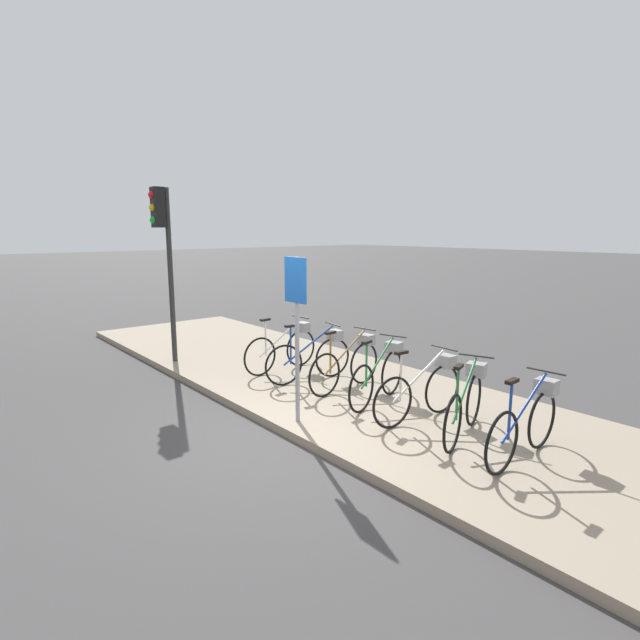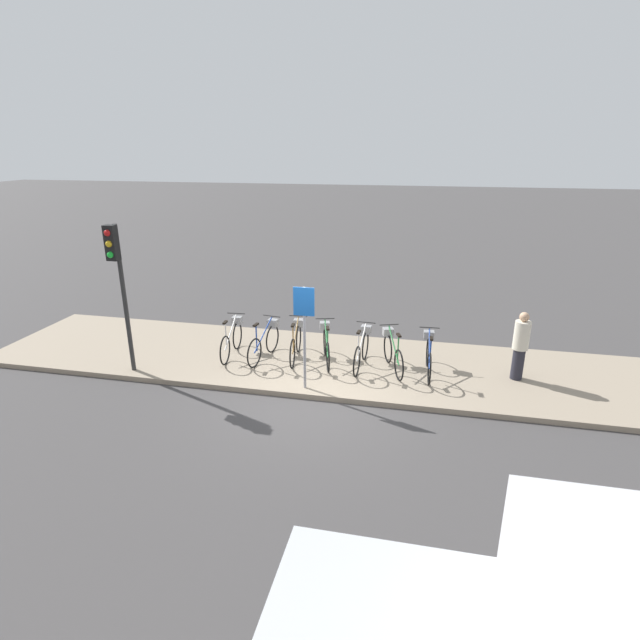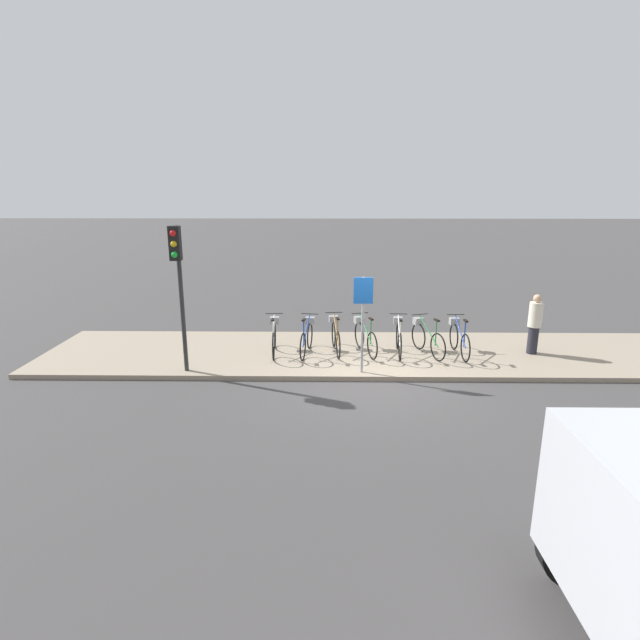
{
  "view_description": "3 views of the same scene",
  "coord_description": "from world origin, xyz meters",
  "px_view_note": "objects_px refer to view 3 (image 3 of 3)",
  "views": [
    {
      "loc": [
        4.98,
        -3.65,
        2.73
      ],
      "look_at": [
        -0.95,
        1.3,
        1.32
      ],
      "focal_mm": 28.0,
      "sensor_mm": 36.0,
      "label": 1
    },
    {
      "loc": [
        2.13,
        -9.12,
        5.08
      ],
      "look_at": [
        -0.11,
        1.26,
        1.35
      ],
      "focal_mm": 28.0,
      "sensor_mm": 36.0,
      "label": 2
    },
    {
      "loc": [
        -1.04,
        -10.71,
        4.34
      ],
      "look_at": [
        -1.21,
        0.82,
        1.24
      ],
      "focal_mm": 28.0,
      "sensor_mm": 36.0,
      "label": 3
    }
  ],
  "objects_px": {
    "parked_bicycle_0": "(274,336)",
    "parked_bicycle_5": "(426,337)",
    "parked_bicycle_4": "(399,337)",
    "parked_bicycle_3": "(364,336)",
    "parked_bicycle_2": "(335,335)",
    "parked_bicycle_6": "(459,337)",
    "parked_bicycle_1": "(307,336)",
    "sign_post": "(363,309)",
    "traffic_light": "(178,269)",
    "pedestrian": "(535,323)"
  },
  "relations": [
    {
      "from": "parked_bicycle_4",
      "to": "pedestrian",
      "type": "bearing_deg",
      "value": 0.77
    },
    {
      "from": "traffic_light",
      "to": "parked_bicycle_3",
      "type": "bearing_deg",
      "value": 19.55
    },
    {
      "from": "parked_bicycle_3",
      "to": "parked_bicycle_5",
      "type": "bearing_deg",
      "value": -3.69
    },
    {
      "from": "pedestrian",
      "to": "traffic_light",
      "type": "relative_size",
      "value": 0.46
    },
    {
      "from": "traffic_light",
      "to": "parked_bicycle_6",
      "type": "bearing_deg",
      "value": 11.77
    },
    {
      "from": "parked_bicycle_3",
      "to": "traffic_light",
      "type": "distance_m",
      "value": 4.98
    },
    {
      "from": "parked_bicycle_2",
      "to": "parked_bicycle_4",
      "type": "xyz_separation_m",
      "value": [
        1.64,
        -0.12,
        0.0
      ]
    },
    {
      "from": "parked_bicycle_3",
      "to": "parked_bicycle_4",
      "type": "xyz_separation_m",
      "value": [
        0.88,
        -0.07,
        0.0
      ]
    },
    {
      "from": "parked_bicycle_4",
      "to": "pedestrian",
      "type": "height_order",
      "value": "pedestrian"
    },
    {
      "from": "parked_bicycle_3",
      "to": "sign_post",
      "type": "bearing_deg",
      "value": -96.45
    },
    {
      "from": "parked_bicycle_0",
      "to": "parked_bicycle_5",
      "type": "bearing_deg",
      "value": -0.11
    },
    {
      "from": "parked_bicycle_0",
      "to": "parked_bicycle_2",
      "type": "height_order",
      "value": "same"
    },
    {
      "from": "parked_bicycle_4",
      "to": "traffic_light",
      "type": "height_order",
      "value": "traffic_light"
    },
    {
      "from": "parked_bicycle_1",
      "to": "parked_bicycle_3",
      "type": "xyz_separation_m",
      "value": [
        1.5,
        0.1,
        0.0
      ]
    },
    {
      "from": "parked_bicycle_1",
      "to": "parked_bicycle_6",
      "type": "height_order",
      "value": "same"
    },
    {
      "from": "sign_post",
      "to": "parked_bicycle_4",
      "type": "bearing_deg",
      "value": 53.22
    },
    {
      "from": "parked_bicycle_4",
      "to": "parked_bicycle_5",
      "type": "xyz_separation_m",
      "value": [
        0.71,
        -0.03,
        0.0
      ]
    },
    {
      "from": "parked_bicycle_4",
      "to": "sign_post",
      "type": "relative_size",
      "value": 0.75
    },
    {
      "from": "parked_bicycle_1",
      "to": "parked_bicycle_6",
      "type": "bearing_deg",
      "value": -0.35
    },
    {
      "from": "parked_bicycle_2",
      "to": "parked_bicycle_3",
      "type": "bearing_deg",
      "value": -3.7
    },
    {
      "from": "pedestrian",
      "to": "sign_post",
      "type": "xyz_separation_m",
      "value": [
        -4.54,
        -1.45,
        0.72
      ]
    },
    {
      "from": "parked_bicycle_6",
      "to": "parked_bicycle_2",
      "type": "bearing_deg",
      "value": 176.83
    },
    {
      "from": "sign_post",
      "to": "parked_bicycle_2",
      "type": "bearing_deg",
      "value": 111.19
    },
    {
      "from": "parked_bicycle_0",
      "to": "pedestrian",
      "type": "xyz_separation_m",
      "value": [
        6.72,
        0.07,
        0.37
      ]
    },
    {
      "from": "parked_bicycle_3",
      "to": "parked_bicycle_5",
      "type": "xyz_separation_m",
      "value": [
        1.59,
        -0.1,
        0.0
      ]
    },
    {
      "from": "parked_bicycle_2",
      "to": "parked_bicycle_6",
      "type": "distance_m",
      "value": 3.18
    },
    {
      "from": "parked_bicycle_2",
      "to": "parked_bicycle_3",
      "type": "distance_m",
      "value": 0.76
    },
    {
      "from": "parked_bicycle_0",
      "to": "parked_bicycle_1",
      "type": "bearing_deg",
      "value": -0.54
    },
    {
      "from": "parked_bicycle_1",
      "to": "pedestrian",
      "type": "bearing_deg",
      "value": 0.74
    },
    {
      "from": "pedestrian",
      "to": "parked_bicycle_3",
      "type": "bearing_deg",
      "value": 179.65
    },
    {
      "from": "parked_bicycle_0",
      "to": "parked_bicycle_3",
      "type": "relative_size",
      "value": 1.03
    },
    {
      "from": "parked_bicycle_2",
      "to": "parked_bicycle_6",
      "type": "xyz_separation_m",
      "value": [
        3.18,
        -0.18,
        0.0
      ]
    },
    {
      "from": "parked_bicycle_5",
      "to": "parked_bicycle_6",
      "type": "relative_size",
      "value": 0.95
    },
    {
      "from": "parked_bicycle_3",
      "to": "sign_post",
      "type": "xyz_separation_m",
      "value": [
        -0.17,
        -1.48,
        1.09
      ]
    },
    {
      "from": "parked_bicycle_1",
      "to": "parked_bicycle_3",
      "type": "distance_m",
      "value": 1.5
    },
    {
      "from": "parked_bicycle_4",
      "to": "pedestrian",
      "type": "relative_size",
      "value": 1.08
    },
    {
      "from": "parked_bicycle_3",
      "to": "parked_bicycle_5",
      "type": "relative_size",
      "value": 1.02
    },
    {
      "from": "sign_post",
      "to": "parked_bicycle_6",
      "type": "bearing_deg",
      "value": 27.55
    },
    {
      "from": "parked_bicycle_2",
      "to": "parked_bicycle_3",
      "type": "height_order",
      "value": "same"
    },
    {
      "from": "parked_bicycle_3",
      "to": "parked_bicycle_5",
      "type": "distance_m",
      "value": 1.59
    },
    {
      "from": "parked_bicycle_0",
      "to": "parked_bicycle_5",
      "type": "xyz_separation_m",
      "value": [
        3.94,
        -0.01,
        0.0
      ]
    },
    {
      "from": "parked_bicycle_4",
      "to": "traffic_light",
      "type": "bearing_deg",
      "value": -164.33
    },
    {
      "from": "parked_bicycle_1",
      "to": "parked_bicycle_2",
      "type": "xyz_separation_m",
      "value": [
        0.74,
        0.15,
        0.0
      ]
    },
    {
      "from": "parked_bicycle_4",
      "to": "parked_bicycle_2",
      "type": "bearing_deg",
      "value": 175.71
    },
    {
      "from": "parked_bicycle_6",
      "to": "traffic_light",
      "type": "height_order",
      "value": "traffic_light"
    },
    {
      "from": "parked_bicycle_0",
      "to": "parked_bicycle_4",
      "type": "height_order",
      "value": "same"
    },
    {
      "from": "parked_bicycle_6",
      "to": "parked_bicycle_4",
      "type": "bearing_deg",
      "value": 178.02
    },
    {
      "from": "parked_bicycle_1",
      "to": "parked_bicycle_2",
      "type": "bearing_deg",
      "value": 11.63
    },
    {
      "from": "parked_bicycle_4",
      "to": "traffic_light",
      "type": "distance_m",
      "value": 5.74
    },
    {
      "from": "parked_bicycle_1",
      "to": "pedestrian",
      "type": "xyz_separation_m",
      "value": [
        5.87,
        0.08,
        0.37
      ]
    }
  ]
}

